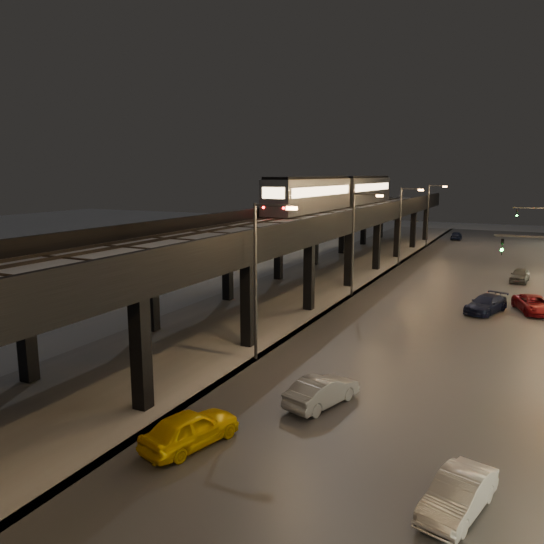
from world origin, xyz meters
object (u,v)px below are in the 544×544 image
at_px(car_onc_silver, 458,496).
at_px(car_onc_red, 520,276).
at_px(car_near_white, 322,392).
at_px(car_onc_dark, 534,305).
at_px(car_onc_white, 486,305).
at_px(car_far_white, 456,236).
at_px(subway_train, 340,191).
at_px(car_taxi, 190,430).

relative_size(car_onc_silver, car_onc_red, 0.96).
xyz_separation_m(car_near_white, car_onc_dark, (8.79, 22.65, -0.02)).
xyz_separation_m(car_onc_silver, car_onc_white, (-1.22, 26.72, 0.05)).
relative_size(car_onc_dark, car_onc_white, 1.03).
height_order(car_far_white, car_onc_red, car_onc_red).
bearing_deg(car_near_white, subway_train, -54.98).
bearing_deg(car_onc_dark, car_far_white, 85.36).
distance_m(car_onc_silver, car_onc_red, 40.90).
relative_size(subway_train, car_onc_silver, 10.00).
bearing_deg(car_onc_dark, car_onc_red, 77.23).
height_order(car_taxi, car_far_white, car_taxi).
bearing_deg(car_onc_silver, subway_train, 127.18).
xyz_separation_m(car_onc_dark, car_onc_red, (-1.31, 12.66, 0.01)).
bearing_deg(car_near_white, car_onc_silver, 157.07).
relative_size(car_onc_silver, car_onc_white, 0.82).
xyz_separation_m(car_near_white, car_onc_white, (5.44, 21.14, -0.01)).
height_order(subway_train, car_taxi, subway_train).
height_order(car_near_white, car_onc_dark, car_near_white).
bearing_deg(car_taxi, car_onc_silver, -163.57).
bearing_deg(car_near_white, car_onc_red, -84.94).
bearing_deg(subway_train, car_onc_dark, -40.00).
bearing_deg(car_taxi, car_near_white, -104.48).
distance_m(car_taxi, car_onc_silver, 9.97).
bearing_deg(car_onc_red, car_near_white, -96.46).
distance_m(car_far_white, car_onc_red, 34.78).
height_order(car_onc_dark, car_onc_white, car_onc_white).
xyz_separation_m(car_far_white, car_onc_dark, (11.47, -45.92, -0.01)).
xyz_separation_m(car_far_white, car_onc_white, (8.12, -47.44, 0.00)).
bearing_deg(car_onc_silver, car_near_white, 154.05).
distance_m(car_taxi, car_far_white, 74.35).
bearing_deg(car_far_white, subway_train, 66.32).
bearing_deg(car_taxi, car_onc_red, -89.39).
relative_size(car_near_white, car_onc_white, 0.89).
xyz_separation_m(car_taxi, car_onc_dark, (12.10, 28.43, -0.05)).
height_order(car_onc_silver, car_onc_dark, car_onc_dark).
height_order(car_near_white, car_onc_silver, car_near_white).
bearing_deg(subway_train, car_onc_red, -15.95).
relative_size(car_near_white, car_onc_dark, 0.86).
distance_m(car_near_white, car_onc_red, 36.10).
bearing_deg(car_onc_dark, car_near_white, -129.87).
height_order(car_onc_white, car_onc_red, car_onc_white).
distance_m(car_onc_white, car_onc_red, 14.32).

